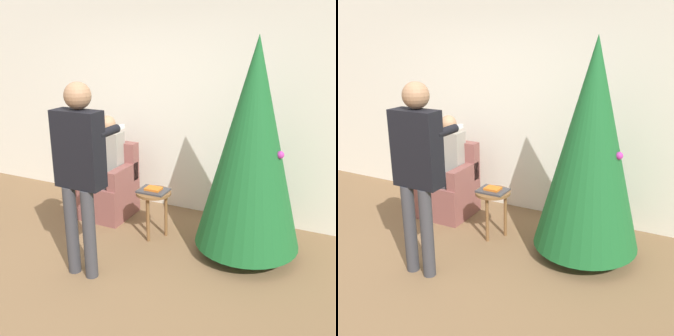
% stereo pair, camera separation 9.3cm
% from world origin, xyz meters
% --- Properties ---
extents(ground_plane, '(14.00, 14.00, 0.00)m').
position_xyz_m(ground_plane, '(0.00, 0.00, 0.00)').
color(ground_plane, brown).
extents(wall_back, '(8.00, 0.06, 2.70)m').
position_xyz_m(wall_back, '(0.00, 2.23, 1.35)').
color(wall_back, silver).
rests_on(wall_back, ground_plane).
extents(christmas_tree, '(1.07, 1.07, 2.20)m').
position_xyz_m(christmas_tree, '(1.31, 1.40, 1.16)').
color(christmas_tree, brown).
rests_on(christmas_tree, ground_plane).
extents(armchair, '(0.63, 0.61, 0.92)m').
position_xyz_m(armchair, '(-0.55, 1.62, 0.35)').
color(armchair, brown).
rests_on(armchair, ground_plane).
extents(person_seated, '(0.36, 0.46, 1.27)m').
position_xyz_m(person_seated, '(-0.55, 1.60, 0.70)').
color(person_seated, '#38383D').
rests_on(person_seated, ground_plane).
extents(person_standing, '(0.46, 0.57, 1.81)m').
position_xyz_m(person_standing, '(-0.00, 0.41, 1.10)').
color(person_standing, '#38383D').
rests_on(person_standing, ground_plane).
extents(side_stool, '(0.39, 0.39, 0.55)m').
position_xyz_m(side_stool, '(0.26, 1.32, 0.45)').
color(side_stool, brown).
rests_on(side_stool, ground_plane).
extents(laptop, '(0.32, 0.25, 0.02)m').
position_xyz_m(laptop, '(0.26, 1.32, 0.56)').
color(laptop, '#38383D').
rests_on(laptop, side_stool).
extents(book, '(0.17, 0.13, 0.02)m').
position_xyz_m(book, '(0.26, 1.32, 0.58)').
color(book, orange).
rests_on(book, laptop).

